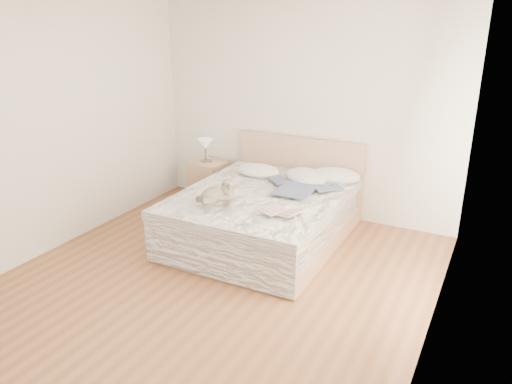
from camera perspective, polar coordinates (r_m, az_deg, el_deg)
floor at (r=4.95m, az=-5.23°, el=-10.57°), size 4.00×4.50×0.00m
wall_back at (r=6.38m, az=5.38°, el=9.41°), size 4.00×0.02×2.70m
wall_left at (r=5.74m, az=-22.93°, el=6.75°), size 0.02×4.50×2.70m
wall_right at (r=3.76m, az=20.75°, el=0.73°), size 0.02×4.50×2.70m
window at (r=4.02m, az=21.32°, el=3.34°), size 0.02×1.30×1.10m
bed at (r=5.74m, az=1.04°, el=-2.58°), size 1.72×2.14×1.00m
nightstand at (r=6.98m, az=-5.39°, el=1.27°), size 0.50×0.45×0.56m
table_lamp at (r=6.85m, az=-5.80°, el=5.32°), size 0.24×0.24×0.32m
pillow_left at (r=6.21m, az=0.30°, el=2.45°), size 0.54×0.39×0.16m
pillow_middle at (r=6.00m, az=5.76°, el=1.73°), size 0.73×0.66×0.18m
pillow_right at (r=6.09m, az=8.99°, el=1.86°), size 0.67×0.52×0.18m
blouse at (r=5.62m, az=4.66°, el=0.38°), size 0.63×0.67×0.02m
photo_book at (r=6.15m, az=-0.03°, el=2.18°), size 0.34×0.25×0.02m
childrens_book at (r=4.96m, az=3.00°, el=-2.29°), size 0.44×0.36×0.02m
teddy_bear at (r=5.20m, az=-4.97°, el=-1.04°), size 0.37×0.42×0.18m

